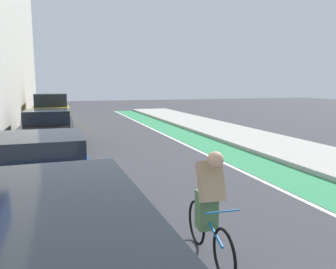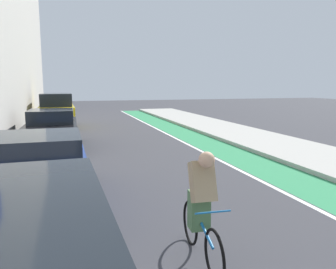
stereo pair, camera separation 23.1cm
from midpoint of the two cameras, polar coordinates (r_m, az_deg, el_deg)
ground_plane at (r=11.33m, az=-3.50°, el=-4.18°), size 80.76×80.76×0.00m
bike_lane_paint at (r=14.23m, az=7.51°, el=-1.61°), size 1.60×36.71×0.00m
lane_divider_stripe at (r=13.89m, az=4.11°, el=-1.80°), size 0.12×36.71×0.00m
sidewalk_right at (r=15.35m, az=15.78°, el=-0.85°), size 3.24×36.71×0.14m
parked_sedan_blue at (r=7.27m, az=-20.27°, el=-5.64°), size 1.97×4.42×1.53m
parked_sedan_black at (r=13.78m, az=-18.64°, el=0.98°), size 1.99×4.26×1.53m
parked_suv_yellow_cab at (r=20.06m, az=-18.10°, el=3.93°), size 2.01×4.24×1.98m
cyclist_mid at (r=4.84m, az=7.07°, el=-11.98°), size 0.48×1.74×1.63m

